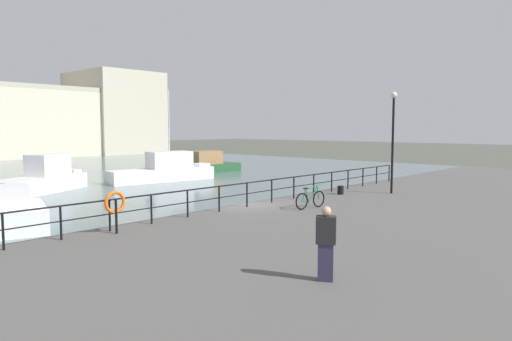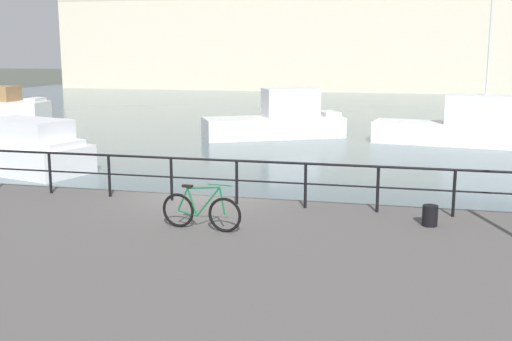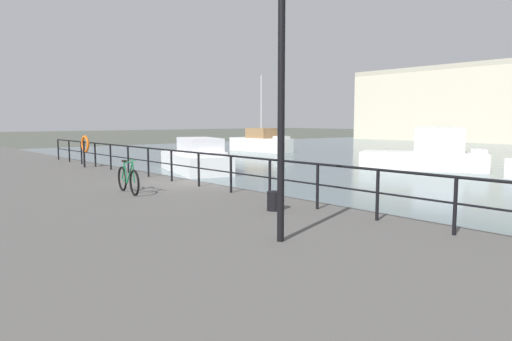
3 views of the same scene
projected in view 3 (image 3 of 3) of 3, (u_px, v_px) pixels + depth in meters
name	position (u px, v px, depth m)	size (l,w,h in m)	color
ground_plane	(201.00, 209.00, 16.15)	(240.00, 240.00, 0.00)	#4C5147
moored_red_daysailer	(428.00, 155.00, 28.66)	(7.54, 5.46, 2.55)	white
moored_cabin_cruiser	(196.00, 159.00, 27.33)	(7.08, 4.30, 2.00)	white
moored_green_narrowboat	(261.00, 142.00, 45.36)	(6.71, 2.53, 7.18)	white
quay_railing	(184.00, 161.00, 15.32)	(24.82, 0.07, 1.08)	black
parked_bicycle	(128.00, 180.00, 13.35)	(1.76, 0.28, 0.98)	black
mooring_bollard	(274.00, 201.00, 10.82)	(0.32, 0.32, 0.44)	black
life_ring_stand	(85.00, 145.00, 20.67)	(0.75, 0.16, 1.40)	black
quay_lamp_post	(282.00, 43.00, 7.74)	(0.32, 0.32, 5.28)	black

